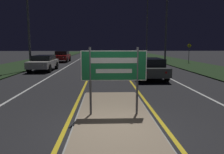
{
  "coord_description": "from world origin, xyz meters",
  "views": [
    {
      "loc": [
        -0.32,
        -5.6,
        2.25
      ],
      "look_at": [
        0.0,
        2.53,
        1.06
      ],
      "focal_mm": 35.0,
      "sensor_mm": 36.0,
      "label": 1
    }
  ],
  "objects_px": {
    "highway_sign": "(114,68)",
    "car_approaching_1": "(62,56)",
    "warning_sign": "(189,51)",
    "streetlight_right_far": "(147,14)",
    "car_approaching_0": "(44,62)",
    "car_receding_0": "(148,68)",
    "streetlight_right_near": "(167,4)",
    "car_receding_1": "(126,57)",
    "car_receding_2": "(135,53)"
  },
  "relations": [
    {
      "from": "highway_sign",
      "to": "car_approaching_1",
      "type": "bearing_deg",
      "value": 104.35
    },
    {
      "from": "warning_sign",
      "to": "highway_sign",
      "type": "bearing_deg",
      "value": -117.06
    },
    {
      "from": "streetlight_right_far",
      "to": "car_approaching_0",
      "type": "bearing_deg",
      "value": -127.82
    },
    {
      "from": "car_approaching_0",
      "to": "car_approaching_1",
      "type": "relative_size",
      "value": 1.11
    },
    {
      "from": "highway_sign",
      "to": "car_receding_0",
      "type": "height_order",
      "value": "highway_sign"
    },
    {
      "from": "car_approaching_0",
      "to": "car_approaching_1",
      "type": "height_order",
      "value": "car_approaching_1"
    },
    {
      "from": "streetlight_right_near",
      "to": "car_receding_0",
      "type": "distance_m",
      "value": 10.63
    },
    {
      "from": "car_receding_1",
      "to": "car_receding_2",
      "type": "distance_m",
      "value": 14.35
    },
    {
      "from": "car_approaching_0",
      "to": "car_receding_0",
      "type": "bearing_deg",
      "value": -29.58
    },
    {
      "from": "car_receding_1",
      "to": "car_approaching_1",
      "type": "height_order",
      "value": "car_approaching_1"
    },
    {
      "from": "car_approaching_1",
      "to": "highway_sign",
      "type": "bearing_deg",
      "value": -75.65
    },
    {
      "from": "car_receding_0",
      "to": "warning_sign",
      "type": "xyz_separation_m",
      "value": [
        7.51,
        11.98,
        0.8
      ]
    },
    {
      "from": "car_receding_1",
      "to": "car_approaching_1",
      "type": "relative_size",
      "value": 1.19
    },
    {
      "from": "highway_sign",
      "to": "streetlight_right_far",
      "type": "height_order",
      "value": "streetlight_right_far"
    },
    {
      "from": "streetlight_right_near",
      "to": "highway_sign",
      "type": "bearing_deg",
      "value": -110.83
    },
    {
      "from": "car_approaching_1",
      "to": "warning_sign",
      "type": "xyz_separation_m",
      "value": [
        16.13,
        -2.91,
        0.76
      ]
    },
    {
      "from": "car_receding_2",
      "to": "car_receding_0",
      "type": "bearing_deg",
      "value": -96.33
    },
    {
      "from": "car_receding_2",
      "to": "car_approaching_1",
      "type": "distance_m",
      "value": 16.38
    },
    {
      "from": "car_receding_0",
      "to": "car_receding_2",
      "type": "height_order",
      "value": "car_receding_0"
    },
    {
      "from": "car_receding_2",
      "to": "car_approaching_0",
      "type": "relative_size",
      "value": 0.93
    },
    {
      "from": "streetlight_right_far",
      "to": "car_receding_2",
      "type": "height_order",
      "value": "streetlight_right_far"
    },
    {
      "from": "car_approaching_0",
      "to": "warning_sign",
      "type": "relative_size",
      "value": 1.86
    },
    {
      "from": "car_receding_1",
      "to": "streetlight_right_far",
      "type": "bearing_deg",
      "value": 62.54
    },
    {
      "from": "car_receding_1",
      "to": "highway_sign",
      "type": "bearing_deg",
      "value": -96.89
    },
    {
      "from": "highway_sign",
      "to": "car_receding_2",
      "type": "bearing_deg",
      "value": 80.68
    },
    {
      "from": "car_approaching_0",
      "to": "car_approaching_1",
      "type": "xyz_separation_m",
      "value": [
        -0.28,
        10.16,
        0.04
      ]
    },
    {
      "from": "streetlight_right_near",
      "to": "streetlight_right_far",
      "type": "xyz_separation_m",
      "value": [
        0.41,
        12.21,
        0.68
      ]
    },
    {
      "from": "streetlight_right_far",
      "to": "car_receding_2",
      "type": "xyz_separation_m",
      "value": [
        -0.96,
        6.0,
        -6.38
      ]
    },
    {
      "from": "warning_sign",
      "to": "car_receding_1",
      "type": "bearing_deg",
      "value": 176.05
    },
    {
      "from": "warning_sign",
      "to": "car_receding_2",
      "type": "bearing_deg",
      "value": 107.47
    },
    {
      "from": "highway_sign",
      "to": "warning_sign",
      "type": "relative_size",
      "value": 0.87
    },
    {
      "from": "car_receding_1",
      "to": "car_approaching_1",
      "type": "xyz_separation_m",
      "value": [
        -8.37,
        2.38,
        0.02
      ]
    },
    {
      "from": "streetlight_right_near",
      "to": "car_receding_0",
      "type": "relative_size",
      "value": 2.18
    },
    {
      "from": "car_approaching_0",
      "to": "warning_sign",
      "type": "height_order",
      "value": "warning_sign"
    },
    {
      "from": "car_receding_1",
      "to": "car_approaching_0",
      "type": "xyz_separation_m",
      "value": [
        -8.09,
        -7.78,
        -0.02
      ]
    },
    {
      "from": "streetlight_right_near",
      "to": "car_approaching_1",
      "type": "height_order",
      "value": "streetlight_right_near"
    },
    {
      "from": "streetlight_right_far",
      "to": "warning_sign",
      "type": "distance_m",
      "value": 10.79
    },
    {
      "from": "highway_sign",
      "to": "car_approaching_0",
      "type": "relative_size",
      "value": 0.46
    },
    {
      "from": "highway_sign",
      "to": "car_approaching_0",
      "type": "xyz_separation_m",
      "value": [
        -5.6,
        12.81,
        -0.8
      ]
    },
    {
      "from": "warning_sign",
      "to": "streetlight_right_near",
      "type": "bearing_deg",
      "value": -137.49
    },
    {
      "from": "car_receding_0",
      "to": "car_approaching_1",
      "type": "bearing_deg",
      "value": 120.05
    },
    {
      "from": "highway_sign",
      "to": "car_receding_1",
      "type": "distance_m",
      "value": 20.76
    },
    {
      "from": "highway_sign",
      "to": "car_approaching_0",
      "type": "bearing_deg",
      "value": 113.61
    },
    {
      "from": "car_receding_0",
      "to": "warning_sign",
      "type": "relative_size",
      "value": 1.98
    },
    {
      "from": "car_receding_1",
      "to": "car_approaching_0",
      "type": "relative_size",
      "value": 1.07
    },
    {
      "from": "car_receding_1",
      "to": "streetlight_right_near",
      "type": "bearing_deg",
      "value": -48.47
    },
    {
      "from": "streetlight_right_near",
      "to": "car_receding_2",
      "type": "relative_size",
      "value": 2.49
    },
    {
      "from": "car_receding_2",
      "to": "car_approaching_1",
      "type": "bearing_deg",
      "value": -134.86
    },
    {
      "from": "highway_sign",
      "to": "car_receding_2",
      "type": "relative_size",
      "value": 0.5
    },
    {
      "from": "car_approaching_1",
      "to": "warning_sign",
      "type": "bearing_deg",
      "value": -10.24
    }
  ]
}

